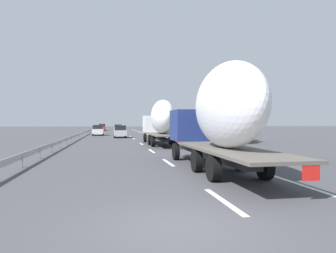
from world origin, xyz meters
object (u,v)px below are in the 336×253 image
at_px(car_red_compact, 102,127).
at_px(truck_lead, 161,120).
at_px(truck_trailing, 219,114).
at_px(car_white_van, 98,130).
at_px(road_sign, 159,122).
at_px(car_yellow_coupe, 118,128).
at_px(car_silver_hatch, 120,131).

bearing_deg(car_red_compact, truck_lead, -172.67).
relative_size(truck_trailing, car_red_compact, 2.81).
relative_size(car_white_van, car_red_compact, 0.94).
relative_size(car_white_van, road_sign, 1.27).
xyz_separation_m(truck_trailing, car_yellow_coupe, (58.42, 3.38, -1.80)).
xyz_separation_m(car_white_van, car_red_compact, (32.52, 0.10, 0.01)).
xyz_separation_m(truck_lead, truck_trailing, (-17.56, 0.00, 0.19)).
xyz_separation_m(truck_lead, car_white_van, (24.80, 7.27, -1.61)).
bearing_deg(truck_trailing, car_red_compact, 5.62).
relative_size(truck_lead, truck_trailing, 0.96).
distance_m(truck_trailing, road_sign, 38.67).
xyz_separation_m(car_red_compact, car_yellow_coupe, (-16.47, -3.99, -0.02)).
xyz_separation_m(car_white_van, car_silver_hatch, (-8.69, -3.63, 0.00)).
distance_m(car_white_van, road_sign, 11.15).
bearing_deg(truck_lead, road_sign, -8.40).
bearing_deg(car_yellow_coupe, truck_trailing, -176.69).
bearing_deg(road_sign, car_silver_hatch, 125.86).
xyz_separation_m(truck_lead, car_yellow_coupe, (40.86, 3.38, -1.62)).
bearing_deg(car_red_compact, road_sign, -163.92).
bearing_deg(car_red_compact, truck_trailing, -174.38).
xyz_separation_m(truck_trailing, car_red_compact, (74.88, 7.37, -1.78)).
bearing_deg(truck_lead, car_white_van, 16.35).
height_order(truck_trailing, car_white_van, truck_trailing).
bearing_deg(car_yellow_coupe, car_red_compact, 13.63).
xyz_separation_m(car_white_van, car_yellow_coupe, (16.06, -3.89, -0.01)).
bearing_deg(car_yellow_coupe, truck_lead, -175.27).
bearing_deg(truck_lead, car_yellow_coupe, 4.73).
bearing_deg(car_yellow_coupe, car_silver_hatch, 179.39).
distance_m(car_yellow_coupe, road_sign, 20.95).
bearing_deg(car_silver_hatch, truck_trailing, -173.82).
bearing_deg(car_white_van, truck_lead, -163.65).
distance_m(car_white_van, car_silver_hatch, 9.41).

